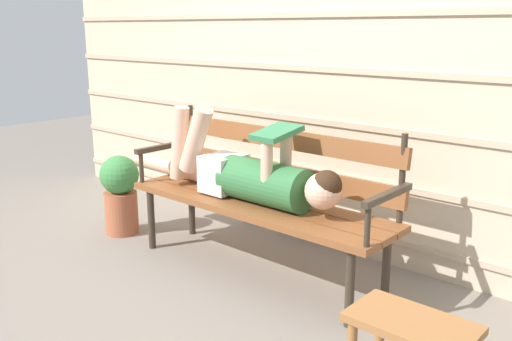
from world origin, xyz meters
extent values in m
plane|color=gray|center=(0.00, 0.00, 0.00)|extent=(12.00, 12.00, 0.00)
cube|color=beige|center=(0.00, 0.75, 1.29)|extent=(5.14, 0.06, 2.57)
cube|color=#C1AD8E|center=(0.00, 0.71, 0.16)|extent=(5.14, 0.02, 0.04)
cube|color=#C1AD8E|center=(0.00, 0.71, 0.48)|extent=(5.14, 0.02, 0.04)
cube|color=#C1AD8E|center=(0.00, 0.71, 0.80)|extent=(5.14, 0.02, 0.04)
cube|color=#C1AD8E|center=(0.00, 0.71, 1.13)|extent=(5.14, 0.02, 0.04)
cube|color=#C1AD8E|center=(0.00, 0.71, 1.45)|extent=(5.14, 0.02, 0.04)
cube|color=brown|center=(0.00, -0.03, 0.40)|extent=(1.67, 0.14, 0.04)
cube|color=brown|center=(0.00, 0.12, 0.40)|extent=(1.67, 0.14, 0.04)
cube|color=brown|center=(0.00, 0.27, 0.40)|extent=(1.67, 0.14, 0.04)
cube|color=brown|center=(0.00, 0.34, 0.55)|extent=(1.60, 0.05, 0.11)
cube|color=brown|center=(0.00, 0.34, 0.75)|extent=(1.60, 0.05, 0.11)
cylinder|color=#382D23|center=(-0.77, 0.34, 0.65)|extent=(0.03, 0.03, 0.45)
cylinder|color=#382D23|center=(0.77, 0.34, 0.65)|extent=(0.03, 0.03, 0.45)
cylinder|color=#382D23|center=(-0.73, -0.05, 0.19)|extent=(0.04, 0.04, 0.39)
cylinder|color=#382D23|center=(0.73, -0.05, 0.19)|extent=(0.04, 0.04, 0.39)
cylinder|color=#382D23|center=(-0.73, 0.29, 0.19)|extent=(0.04, 0.04, 0.39)
cylinder|color=#382D23|center=(0.73, 0.29, 0.19)|extent=(0.04, 0.04, 0.39)
cube|color=#382D23|center=(-0.81, 0.12, 0.62)|extent=(0.04, 0.42, 0.03)
cylinder|color=#382D23|center=(-0.81, -0.05, 0.52)|extent=(0.03, 0.03, 0.20)
cube|color=#382D23|center=(0.81, 0.12, 0.62)|extent=(0.04, 0.42, 0.03)
cylinder|color=#382D23|center=(0.81, -0.05, 0.52)|extent=(0.03, 0.03, 0.20)
cylinder|color=#33703D|center=(0.07, 0.12, 0.54)|extent=(0.53, 0.24, 0.24)
cube|color=silver|center=(-0.26, 0.12, 0.54)|extent=(0.20, 0.23, 0.22)
sphere|color=beige|center=(0.45, 0.12, 0.57)|extent=(0.19, 0.19, 0.19)
sphere|color=#382314|center=(0.47, 0.12, 0.61)|extent=(0.16, 0.16, 0.16)
cylinder|color=beige|center=(-0.42, 0.06, 0.73)|extent=(0.26, 0.11, 0.42)
cylinder|color=beige|center=(-0.57, 0.06, 0.69)|extent=(0.15, 0.09, 0.46)
cylinder|color=beige|center=(-0.75, 0.18, 0.48)|extent=(0.81, 0.10, 0.10)
cylinder|color=beige|center=(0.15, 0.04, 0.68)|extent=(0.06, 0.06, 0.28)
cylinder|color=beige|center=(0.15, 0.20, 0.68)|extent=(0.06, 0.06, 0.28)
cube|color=#337A4C|center=(0.15, 0.12, 0.83)|extent=(0.19, 0.26, 0.07)
cube|color=#9E6638|center=(1.24, -0.47, 0.38)|extent=(0.43, 0.25, 0.03)
cylinder|color=#AD5B3D|center=(-1.11, -0.01, 0.14)|extent=(0.22, 0.22, 0.29)
sphere|color=#3D8442|center=(-1.11, -0.01, 0.41)|extent=(0.26, 0.26, 0.26)
camera|label=1|loc=(1.98, -2.12, 1.37)|focal=39.17mm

